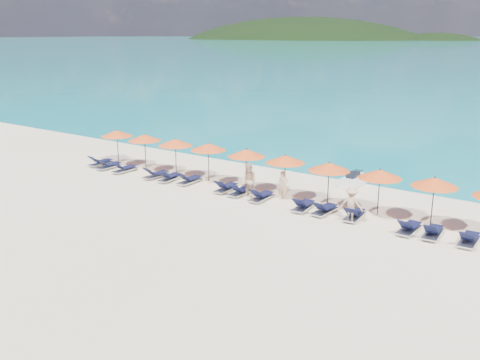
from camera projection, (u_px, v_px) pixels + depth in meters
The scene contains 31 objects.
ground at pixel (202, 219), 24.83m from camera, with size 1400.00×1400.00×0.00m, color beige.
headland_main at pixel (298, 73), 626.33m from camera, with size 374.00×242.00×126.50m.
headland_small at pixel (434, 75), 557.10m from camera, with size 162.00×126.00×85.50m.
jetski at pixel (354, 180), 30.19m from camera, with size 0.94×2.21×0.77m.
beachgoer_a at pixel (283, 186), 27.50m from camera, with size 0.55×0.36×1.51m, color tan.
beachgoer_b at pixel (249, 181), 27.64m from camera, with size 0.91×0.52×1.87m, color tan.
beachgoer_c at pixel (351, 204), 24.30m from camera, with size 1.06×0.49×1.65m, color tan.
umbrella_0 at pixel (117, 133), 34.77m from camera, with size 2.10×2.10×2.28m.
umbrella_1 at pixel (145, 138), 33.36m from camera, with size 2.10×2.10×2.28m.
umbrella_2 at pixel (175, 142), 31.90m from camera, with size 2.10×2.10×2.28m.
umbrella_3 at pixel (208, 147), 30.68m from camera, with size 2.10×2.10×2.28m.
umbrella_4 at pixel (247, 153), 29.12m from camera, with size 2.10×2.10×2.28m.
umbrella_5 at pixel (285, 159), 27.72m from camera, with size 2.10×2.10×2.28m.
umbrella_6 at pixel (329, 167), 26.15m from camera, with size 2.10×2.10×2.28m.
umbrella_7 at pixel (380, 174), 24.82m from camera, with size 2.10×2.10×2.28m.
umbrella_8 at pixel (435, 182), 23.47m from camera, with size 2.10×2.10×2.28m.
lounger_0 at pixel (100, 162), 34.63m from camera, with size 0.68×1.72×0.66m.
lounger_1 at pixel (108, 165), 33.81m from camera, with size 0.71×1.73×0.66m.
lounger_2 at pixel (124, 169), 32.99m from camera, with size 0.67×1.72×0.66m.
lounger_3 at pixel (156, 174), 31.68m from camera, with size 0.77×1.75×0.66m.
lounger_4 at pixel (169, 177), 31.06m from camera, with size 0.79×1.75×0.66m.
lounger_5 at pixel (189, 180), 30.52m from camera, with size 0.62×1.70×0.66m.
lounger_6 at pixel (226, 187), 29.01m from camera, with size 0.72×1.73×0.66m.
lounger_7 at pixel (241, 191), 28.37m from camera, with size 0.64×1.71×0.66m.
lounger_8 at pixel (261, 196), 27.47m from camera, with size 0.66×1.72×0.66m.
lounger_9 at pixel (303, 205), 26.00m from camera, with size 0.79×1.75×0.66m.
lounger_10 at pixel (324, 209), 25.44m from camera, with size 0.70×1.73×0.66m.
lounger_11 at pixel (354, 215), 24.70m from camera, with size 0.79×1.75×0.66m.
lounger_12 at pixel (409, 228), 23.05m from camera, with size 0.66×1.72×0.66m.
lounger_13 at pixel (433, 232), 22.57m from camera, with size 0.76×1.74×0.66m.
lounger_14 at pixel (469, 239), 21.79m from camera, with size 0.67×1.72×0.66m.
Camera 1 is at (15.06, -18.05, 8.39)m, focal length 40.00 mm.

